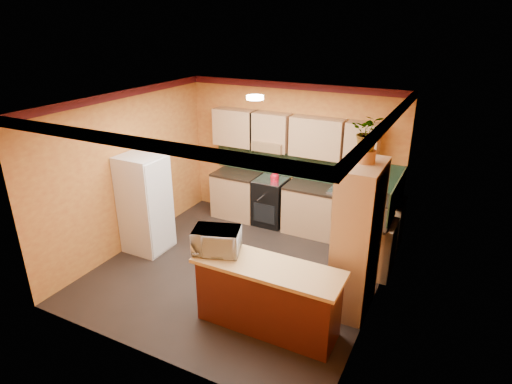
# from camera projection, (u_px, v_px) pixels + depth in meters

# --- Properties ---
(room_shell) EXTENTS (4.24, 4.24, 2.72)m
(room_shell) POSITION_uv_depth(u_px,v_px,m) (246.00, 140.00, 6.28)
(room_shell) COLOR black
(room_shell) RESTS_ON ground
(base_cabinets_back) EXTENTS (3.65, 0.60, 0.88)m
(base_cabinets_back) POSITION_uv_depth(u_px,v_px,m) (301.00, 208.00, 8.02)
(base_cabinets_back) COLOR tan
(base_cabinets_back) RESTS_ON ground
(countertop_back) EXTENTS (3.65, 0.62, 0.04)m
(countertop_back) POSITION_uv_depth(u_px,v_px,m) (302.00, 186.00, 7.85)
(countertop_back) COLOR black
(countertop_back) RESTS_ON base_cabinets_back
(stove) EXTENTS (0.58, 0.58, 0.91)m
(stove) POSITION_uv_depth(u_px,v_px,m) (271.00, 202.00, 8.28)
(stove) COLOR black
(stove) RESTS_ON ground
(kettle) EXTENTS (0.22, 0.22, 0.18)m
(kettle) POSITION_uv_depth(u_px,v_px,m) (275.00, 177.00, 7.99)
(kettle) COLOR #B50C1E
(kettle) RESTS_ON stove
(sink) EXTENTS (0.48, 0.40, 0.03)m
(sink) POSITION_uv_depth(u_px,v_px,m) (343.00, 191.00, 7.51)
(sink) COLOR silver
(sink) RESTS_ON countertop_back
(base_cabinets_right) EXTENTS (0.60, 0.80, 0.88)m
(base_cabinets_right) POSITION_uv_depth(u_px,v_px,m) (367.00, 245.00, 6.72)
(base_cabinets_right) COLOR tan
(base_cabinets_right) RESTS_ON ground
(countertop_right) EXTENTS (0.62, 0.80, 0.04)m
(countertop_right) POSITION_uv_depth(u_px,v_px,m) (370.00, 219.00, 6.54)
(countertop_right) COLOR black
(countertop_right) RESTS_ON base_cabinets_right
(fridge) EXTENTS (0.68, 0.66, 1.70)m
(fridge) POSITION_uv_depth(u_px,v_px,m) (145.00, 203.00, 7.21)
(fridge) COLOR white
(fridge) RESTS_ON ground
(pantry) EXTENTS (0.48, 0.90, 2.10)m
(pantry) POSITION_uv_depth(u_px,v_px,m) (357.00, 239.00, 5.63)
(pantry) COLOR tan
(pantry) RESTS_ON ground
(fern_pot) EXTENTS (0.22, 0.22, 0.16)m
(fern_pot) POSITION_uv_depth(u_px,v_px,m) (367.00, 156.00, 5.24)
(fern_pot) COLOR #9B5825
(fern_pot) RESTS_ON pantry
(fern) EXTENTS (0.43, 0.38, 0.45)m
(fern) POSITION_uv_depth(u_px,v_px,m) (369.00, 132.00, 5.13)
(fern) COLOR tan
(fern) RESTS_ON fern_pot
(breakfast_bar) EXTENTS (1.80, 0.55, 0.88)m
(breakfast_bar) POSITION_uv_depth(u_px,v_px,m) (267.00, 298.00, 5.45)
(breakfast_bar) COLOR #501612
(breakfast_bar) RESTS_ON ground
(bar_top) EXTENTS (1.90, 0.65, 0.05)m
(bar_top) POSITION_uv_depth(u_px,v_px,m) (268.00, 267.00, 5.27)
(bar_top) COLOR tan
(bar_top) RESTS_ON breakfast_bar
(microwave) EXTENTS (0.69, 0.57, 0.33)m
(microwave) POSITION_uv_depth(u_px,v_px,m) (217.00, 241.00, 5.51)
(microwave) COLOR white
(microwave) RESTS_ON bar_top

